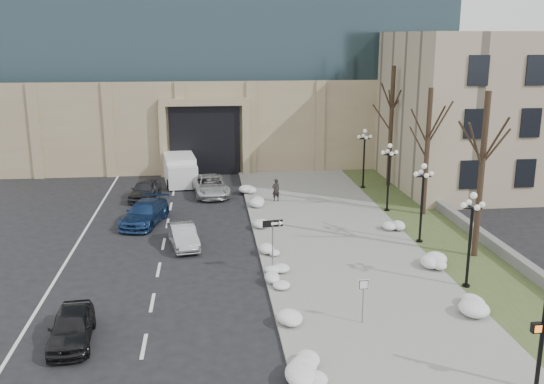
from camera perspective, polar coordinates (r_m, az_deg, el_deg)
The scene contains 35 objects.
ground at distance 23.26m, azimuth 4.32°, elevation -15.82°, with size 160.00×160.00×0.00m, color black.
sidewalk at distance 36.43m, azimuth 5.76°, elevation -4.24°, with size 9.00×40.00×0.12m, color gray.
curb at distance 35.79m, azimuth -1.33°, elevation -4.49°, with size 0.30×40.00×0.14m, color gray.
grass_strip at distance 38.27m, azimuth 15.34°, elevation -3.78°, with size 4.00×40.00×0.10m, color #3B4D26.
stone_wall at distance 40.70m, azimuth 16.98°, elevation -2.36°, with size 0.50×30.00×0.70m, color slate.
classical_building at distance 54.55m, azimuth 22.29°, elevation 7.43°, with size 22.00×18.12×12.00m.
car_a at distance 25.52m, azimuth -18.36°, elevation -11.96°, with size 1.59×3.95×1.34m, color black.
car_b at distance 34.97m, azimuth -8.35°, elevation -4.13°, with size 1.36×3.89×1.28m, color #9C9EA4.
car_c at distance 39.52m, azimuth -11.88°, elevation -1.96°, with size 2.03×5.00×1.45m, color navy.
car_d at distance 45.94m, azimuth -5.82°, elevation 0.61°, with size 2.44×5.28×1.47m, color silver.
car_e at distance 45.51m, azimuth -11.86°, elevation 0.22°, with size 1.72×4.26×1.45m, color #2D2D32.
pedestrian at distance 43.57m, azimuth 0.37°, elevation 0.19°, with size 0.60×0.39×1.64m, color black.
box_truck at distance 50.58m, azimuth -8.68°, elevation 2.18°, with size 3.15×7.08×2.17m.
one_way_sign at distance 30.09m, azimuth 0.39°, elevation -3.57°, with size 1.09×0.31×2.89m.
keep_sign at distance 25.51m, azimuth 8.60°, elevation -9.28°, with size 0.44×0.06×2.05m.
traffic_signal at distance 22.45m, azimuth 23.96°, elevation -12.69°, with size 0.66×0.89×3.91m.
snow_clump_a at distance 21.51m, azimuth 3.83°, elevation -17.62°, with size 1.10×1.60×0.36m, color white.
snow_clump_b at distance 25.40m, azimuth 1.71°, elevation -12.24°, with size 1.10×1.60×0.36m, color white.
snow_clump_c at distance 29.31m, azimuth 0.47°, elevation -8.43°, with size 1.10×1.60×0.36m, color white.
snow_clump_d at distance 33.35m, azimuth -0.45°, elevation -5.52°, with size 1.10×1.60×0.36m, color white.
snow_clump_e at distance 37.81m, azimuth -0.81°, elevation -3.07°, with size 1.10×1.60×0.36m, color white.
snow_clump_f at distance 42.33m, azimuth -1.65°, elevation -1.14°, with size 1.10×1.60×0.36m, color white.
snow_clump_g at distance 46.13m, azimuth -2.12°, elevation 0.17°, with size 1.10×1.60×0.36m, color white.
snow_clump_h at distance 28.29m, azimuth 18.63°, elevation -10.13°, with size 1.10×1.60×0.36m, color white.
snow_clump_i at distance 32.66m, azimuth 15.10°, elevation -6.49°, with size 1.10×1.60×0.36m, color white.
snow_clump_j at distance 38.17m, azimuth 11.47°, elevation -3.20°, with size 1.10×1.60×0.36m, color white.
snow_clump_k at distance 30.85m, azimuth 0.26°, elevation -7.23°, with size 1.10×1.60×0.36m, color white.
snow_clump_l at distance 22.50m, azimuth 2.73°, elevation -16.04°, with size 1.10×1.60×0.36m, color white.
lamppost_a at distance 29.73m, azimuth 18.23°, elevation -3.16°, with size 1.18×1.18×4.76m.
lamppost_b at distance 35.50m, azimuth 13.98°, elevation -0.03°, with size 1.18×1.18×4.76m.
lamppost_c at distance 41.49m, azimuth 10.95°, elevation 2.22°, with size 1.18×1.18×4.76m.
lamppost_d at distance 47.61m, azimuth 8.68°, elevation 3.89°, with size 1.18×1.18×4.76m.
tree_near at distance 33.52m, azimuth 19.26°, elevation 3.56°, with size 3.20×3.20×9.00m.
tree_mid at distance 40.83m, azimuth 14.48°, elevation 5.30°, with size 3.20×3.20×8.50m.
tree_far at distance 48.23m, azimuth 11.22°, elevation 7.62°, with size 3.20×3.20×9.50m.
Camera 1 is at (-3.85, -19.71, 11.74)m, focal length 40.00 mm.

